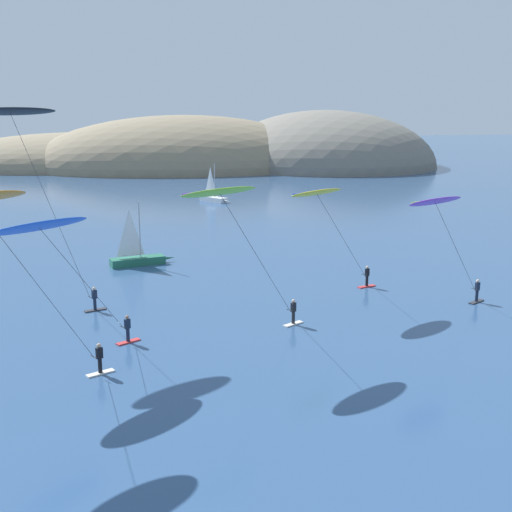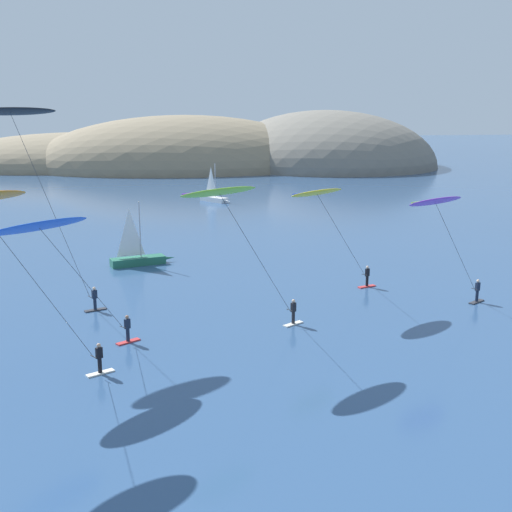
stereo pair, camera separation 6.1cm
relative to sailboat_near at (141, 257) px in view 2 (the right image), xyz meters
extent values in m
ellipsoid|color=#84755B|center=(9.79, 94.86, -0.64)|extent=(71.67, 46.08, 24.17)
ellipsoid|color=#7A705B|center=(12.81, 107.60, -0.64)|extent=(56.29, 33.04, 16.85)
ellipsoid|color=slate|center=(43.78, 95.02, -0.64)|extent=(52.42, 55.90, 26.37)
ellipsoid|color=#84755B|center=(-13.67, 102.08, -0.64)|extent=(72.29, 41.29, 16.11)
cube|color=#23664C|center=(-0.29, -0.08, -0.29)|extent=(5.00, 2.61, 0.70)
cone|color=#23664C|center=(2.02, 0.55, -0.29)|extent=(2.26, 1.21, 0.67)
cylinder|color=#B2B2B7|center=(-0.01, 0.00, 2.56)|extent=(0.12, 0.12, 5.00)
pyramid|color=white|center=(-0.87, -0.24, 2.38)|extent=(1.76, 0.55, 4.25)
cylinder|color=#A5A5AD|center=(-0.87, -0.24, 0.31)|extent=(1.76, 0.55, 0.08)
cube|color=white|center=(10.62, 38.24, -0.29)|extent=(3.94, 4.71, 0.70)
cone|color=white|center=(12.03, 36.30, -0.29)|extent=(1.80, 2.14, 0.67)
cylinder|color=#B2B2B7|center=(10.80, 38.00, 2.56)|extent=(0.12, 0.12, 5.00)
pyramid|color=white|center=(10.27, 38.73, 2.38)|extent=(1.12, 1.51, 4.25)
cylinder|color=#A5A5AD|center=(10.27, 38.73, 0.31)|extent=(1.12, 1.51, 0.08)
cube|color=silver|center=(-2.07, -24.24, -0.60)|extent=(1.52, 1.05, 0.08)
cylinder|color=black|center=(-2.07, -24.24, -0.16)|extent=(0.22, 0.22, 0.80)
cube|color=black|center=(-2.07, -24.24, 0.54)|extent=(0.39, 0.36, 0.60)
sphere|color=tan|center=(-2.07, -24.24, 0.96)|extent=(0.22, 0.22, 0.22)
cylinder|color=black|center=(-2.36, -24.44, 0.42)|extent=(0.35, 0.47, 0.04)
cylinder|color=#333338|center=(-4.57, -25.98, 4.80)|extent=(4.45, 3.10, 8.78)
cube|color=#2D2D33|center=(23.97, -15.74, -0.60)|extent=(1.48, 1.14, 0.08)
cylinder|color=#192338|center=(23.97, -15.74, -0.16)|extent=(0.22, 0.22, 0.80)
cube|color=#192338|center=(23.97, -15.74, 0.54)|extent=(0.39, 0.32, 0.60)
sphere|color=beige|center=(23.97, -15.74, 0.96)|extent=(0.22, 0.22, 0.22)
cylinder|color=black|center=(23.65, -15.88, 0.42)|extent=(0.26, 0.52, 0.04)
ellipsoid|color=purple|center=(19.32, -17.83, 7.13)|extent=(4.92, 3.35, 0.87)
cylinder|color=#7ACC42|center=(19.32, -17.83, 7.18)|extent=(4.12, 1.97, 0.16)
cylinder|color=#333338|center=(21.49, -16.86, 3.73)|extent=(4.36, 1.97, 6.63)
cube|color=red|center=(-0.72, -19.75, -0.60)|extent=(1.48, 1.13, 0.08)
cylinder|color=#192338|center=(-0.72, -19.75, -0.16)|extent=(0.22, 0.22, 0.80)
cube|color=#192338|center=(-0.72, -19.75, 0.54)|extent=(0.39, 0.37, 0.60)
sphere|color=#9E7051|center=(-0.72, -19.75, 0.96)|extent=(0.22, 0.22, 0.22)
cylinder|color=black|center=(-0.99, -19.98, 0.42)|extent=(0.39, 0.44, 0.04)
ellipsoid|color=blue|center=(-4.77, -23.21, 7.21)|extent=(5.31, 4.84, 0.90)
cylinder|color=gold|center=(-4.77, -23.21, 7.26)|extent=(4.24, 3.66, 0.16)
cylinder|color=#333338|center=(-2.88, -21.59, 3.76)|extent=(3.81, 3.26, 6.71)
cube|color=silver|center=(9.78, -18.26, -0.60)|extent=(1.48, 1.13, 0.08)
cylinder|color=black|center=(9.78, -18.26, -0.16)|extent=(0.22, 0.22, 0.80)
cube|color=black|center=(9.78, -18.26, 0.54)|extent=(0.39, 0.35, 0.60)
sphere|color=beige|center=(9.78, -18.26, 0.96)|extent=(0.22, 0.22, 0.22)
cylinder|color=black|center=(9.49, -18.44, 0.42)|extent=(0.32, 0.49, 0.04)
ellipsoid|color=#8CD12D|center=(4.73, -21.40, 8.53)|extent=(5.13, 3.81, 0.72)
cylinder|color=#722DD1|center=(4.73, -21.40, 8.58)|extent=(4.35, 2.79, 0.16)
cylinder|color=#333338|center=(7.11, -19.92, 4.42)|extent=(4.79, 2.99, 8.02)
cube|color=red|center=(17.50, -10.50, -0.60)|extent=(1.55, 0.83, 0.08)
cylinder|color=black|center=(17.50, -10.50, -0.16)|extent=(0.22, 0.22, 0.80)
cube|color=black|center=(17.50, -10.50, 0.54)|extent=(0.39, 0.35, 0.60)
sphere|color=beige|center=(17.50, -10.50, 0.96)|extent=(0.22, 0.22, 0.22)
cylinder|color=black|center=(17.21, -10.69, 0.42)|extent=(0.33, 0.49, 0.04)
ellipsoid|color=yellow|center=(12.45, -13.65, 7.32)|extent=(4.86, 3.67, 0.70)
cylinder|color=#1432E0|center=(12.45, -13.65, 7.37)|extent=(4.08, 2.63, 0.16)
cylinder|color=#333338|center=(14.83, -12.17, 3.82)|extent=(4.79, 3.00, 6.81)
cube|color=#2D2D33|center=(-3.11, -13.06, -0.60)|extent=(1.54, 0.92, 0.08)
cylinder|color=#192338|center=(-3.11, -13.06, -0.16)|extent=(0.22, 0.22, 0.80)
cube|color=#192338|center=(-3.11, -13.06, 0.54)|extent=(0.39, 0.34, 0.60)
sphere|color=beige|center=(-3.11, -13.06, 0.96)|extent=(0.22, 0.22, 0.22)
cylinder|color=black|center=(-3.42, -13.23, 0.42)|extent=(0.30, 0.50, 0.04)
ellipsoid|color=black|center=(-7.22, -15.32, 12.89)|extent=(5.65, 3.98, 0.65)
cylinder|color=white|center=(-7.22, -15.32, 12.94)|extent=(4.78, 2.72, 0.16)
cylinder|color=#333338|center=(-5.32, -14.27, 6.60)|extent=(3.83, 2.12, 12.38)
camera|label=1|loc=(0.66, -56.83, 13.13)|focal=45.00mm
camera|label=2|loc=(0.72, -56.84, 13.13)|focal=45.00mm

